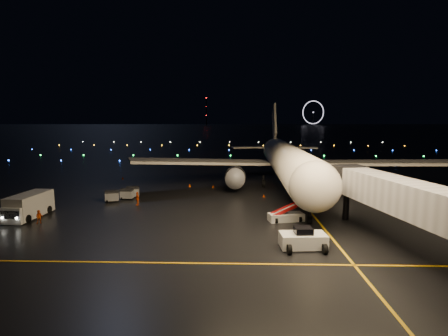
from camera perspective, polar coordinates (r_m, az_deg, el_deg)
The scene contains 19 objects.
ground at distance 337.82m, azimuth 1.35°, elevation 5.83°, with size 2000.00×2000.00×0.00m, color black.
lane_centre at distance 54.82m, azimuth 12.10°, elevation -4.79°, with size 0.25×80.00×0.02m, color #DCA10A.
lane_cross at distance 30.86m, azimuth -12.16°, elevation -14.87°, with size 60.00×0.25×0.02m, color #DCA10A.
airliner at distance 64.04m, azimuth 9.98°, elevation 4.23°, with size 55.99×53.19×15.86m, color silver, non-canonical shape.
pushback_tug at distance 33.83m, azimuth 12.78°, elevation -11.04°, with size 4.20×2.20×2.00m, color silver.
belt_loader at distance 42.01m, azimuth 10.11°, elevation -6.57°, with size 6.04×1.65×2.93m, color silver, non-canonical shape.
service_truck at distance 49.04m, azimuth -29.12°, elevation -5.34°, with size 2.56×8.10×2.98m, color silver.
crew_b at distance 45.73m, azimuth -27.92°, elevation -7.07°, with size 0.77×0.60×1.58m, color #EA520E.
crew_c at distance 50.37m, azimuth -13.97°, elevation -4.87°, with size 1.12×0.46×1.91m, color #EA520E.
safety_cone_0 at distance 54.55m, azimuth 6.51°, elevation -4.50°, with size 0.39×0.39×0.45m, color #ED4500.
safety_cone_1 at distance 61.88m, azimuth -1.80°, elevation -2.98°, with size 0.40×0.40×0.46m, color #ED4500.
safety_cone_2 at distance 62.65m, azimuth -5.62°, elevation -2.83°, with size 0.49×0.49×0.56m, color #ED4500.
safety_cone_3 at distance 73.29m, azimuth -16.22°, elevation -1.56°, with size 0.46×0.46×0.52m, color #ED4500.
ferris_wheel at distance 776.12m, azimuth 14.37°, elevation 8.64°, with size 50.00×4.00×52.00m, color black, non-canonical shape.
radio_mast at distance 780.35m, azimuth -2.90°, elevation 9.31°, with size 1.80×1.80×64.00m, color black.
taxiway_lights at distance 144.10m, azimuth 0.86°, elevation 3.20°, with size 164.00×92.00×0.36m, color black, non-canonical shape.
baggage_cart_0 at distance 55.86m, azimuth -14.68°, elevation -3.81°, with size 1.89×1.33×1.61m, color gray.
baggage_cart_1 at distance 53.67m, azimuth -17.83°, elevation -4.40°, with size 1.90×1.33×1.62m, color gray.
baggage_cart_2 at distance 54.71m, azimuth -15.56°, elevation -4.12°, with size 1.82×1.27×1.55m, color gray.
Camera 1 is at (2.11, -37.61, 11.83)m, focal length 28.00 mm.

